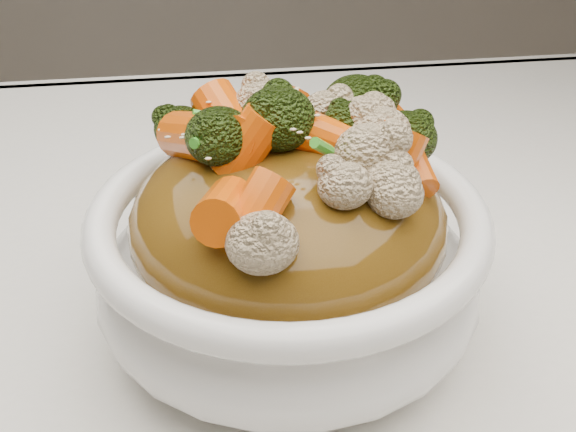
{
  "coord_description": "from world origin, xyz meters",
  "views": [
    {
      "loc": [
        -0.03,
        -0.35,
        1.03
      ],
      "look_at": [
        0.01,
        -0.03,
        0.83
      ],
      "focal_mm": 42.0,
      "sensor_mm": 36.0,
      "label": 1
    }
  ],
  "objects": [
    {
      "name": "sesame_seeds",
      "position": [
        0.01,
        -0.03,
        0.89
      ],
      "size": [
        0.21,
        0.21,
        0.01
      ],
      "primitive_type": null,
      "rotation": [
        0.0,
        0.0,
        0.37
      ],
      "color": "beige",
      "rests_on": "sauce_base"
    },
    {
      "name": "carrots",
      "position": [
        0.01,
        -0.03,
        0.89
      ],
      "size": [
        0.23,
        0.23,
        0.05
      ],
      "primitive_type": null,
      "rotation": [
        0.0,
        0.0,
        0.37
      ],
      "color": "#D85307",
      "rests_on": "sauce_base"
    },
    {
      "name": "sauce_base",
      "position": [
        0.01,
        -0.03,
        0.82
      ],
      "size": [
        0.23,
        0.23,
        0.1
      ],
      "primitive_type": "ellipsoid",
      "rotation": [
        0.0,
        0.0,
        0.37
      ],
      "color": "#5A3B0F",
      "rests_on": "bowl"
    },
    {
      "name": "tablecloth",
      "position": [
        0.0,
        0.0,
        0.73
      ],
      "size": [
        1.2,
        0.8,
        0.04
      ],
      "primitive_type": "cube",
      "color": "silver",
      "rests_on": "dining_table"
    },
    {
      "name": "cauliflower",
      "position": [
        0.01,
        -0.03,
        0.89
      ],
      "size": [
        0.23,
        0.23,
        0.04
      ],
      "primitive_type": null,
      "rotation": [
        0.0,
        0.0,
        0.37
      ],
      "color": "#C7B088",
      "rests_on": "sauce_base"
    },
    {
      "name": "scallions",
      "position": [
        0.01,
        -0.03,
        0.89
      ],
      "size": [
        0.17,
        0.17,
        0.02
      ],
      "primitive_type": null,
      "rotation": [
        0.0,
        0.0,
        0.37
      ],
      "color": "green",
      "rests_on": "sauce_base"
    },
    {
      "name": "bowl",
      "position": [
        0.01,
        -0.03,
        0.79
      ],
      "size": [
        0.29,
        0.29,
        0.09
      ],
      "primitive_type": null,
      "rotation": [
        0.0,
        0.0,
        0.37
      ],
      "color": "white",
      "rests_on": "tablecloth"
    },
    {
      "name": "broccoli",
      "position": [
        0.01,
        -0.03,
        0.89
      ],
      "size": [
        0.23,
        0.23,
        0.05
      ],
      "primitive_type": null,
      "rotation": [
        0.0,
        0.0,
        0.37
      ],
      "color": "black",
      "rests_on": "sauce_base"
    }
  ]
}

